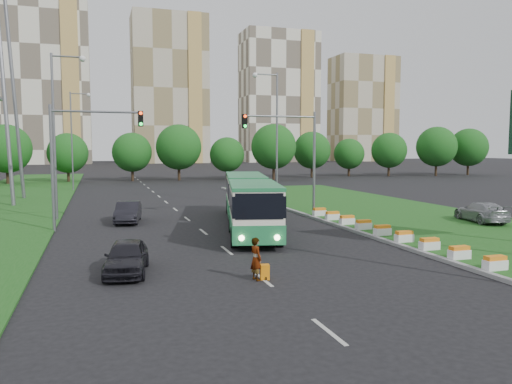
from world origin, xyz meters
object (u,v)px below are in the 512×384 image
object	(u,v)px
traffic_mast_left	(79,147)
car_left_near	(127,257)
car_left_far	(128,212)
car_median	(481,212)
traffic_mast_median	(294,147)
shopping_trolley	(265,272)
articulated_bus	(246,201)
pedestrian	(256,259)

from	to	relation	value
traffic_mast_left	car_left_near	bearing A→B (deg)	-79.95
car_left_near	car_left_far	size ratio (longest dim) A/B	0.93
traffic_mast_left	car_median	size ratio (longest dim) A/B	1.68
traffic_mast_median	shopping_trolley	distance (m)	18.46
traffic_mast_median	car_median	xyz separation A→B (m)	(11.40, -6.60, -4.51)
traffic_mast_left	car_left_near	size ratio (longest dim) A/B	1.91
car_left_far	car_median	bearing A→B (deg)	-10.14
articulated_bus	pedestrian	size ratio (longest dim) A/B	10.02
shopping_trolley	articulated_bus	bearing A→B (deg)	87.42
articulated_bus	shopping_trolley	xyz separation A→B (m)	(-3.12, -13.27, -1.45)
traffic_mast_median	traffic_mast_left	size ratio (longest dim) A/B	1.00
car_median	pedestrian	distance (m)	21.63
shopping_trolley	car_median	bearing A→B (deg)	36.82
car_left_far	shopping_trolley	bearing A→B (deg)	-67.07
traffic_mast_median	shopping_trolley	size ratio (longest dim) A/B	12.99
car_left_far	car_median	world-z (taller)	car_median
car_left_near	pedestrian	world-z (taller)	pedestrian
shopping_trolley	car_left_far	bearing A→B (deg)	114.62
car_left_near	car_median	bearing A→B (deg)	24.12
articulated_bus	car_median	bearing A→B (deg)	-0.38
pedestrian	car_left_far	bearing A→B (deg)	-1.42
traffic_mast_median	shopping_trolley	xyz separation A→B (m)	(-7.72, -16.00, -5.04)
traffic_mast_left	shopping_trolley	size ratio (longest dim) A/B	12.99
pedestrian	traffic_mast_left	bearing A→B (deg)	11.00
traffic_mast_median	articulated_bus	xyz separation A→B (m)	(-4.60, -2.73, -3.59)
articulated_bus	car_left_near	size ratio (longest dim) A/B	4.16
car_left_near	car_left_far	distance (m)	14.85
articulated_bus	traffic_mast_left	bearing A→B (deg)	-176.06
traffic_mast_left	shopping_trolley	bearing A→B (deg)	-63.61
car_median	shopping_trolley	xyz separation A→B (m)	(-19.12, -9.40, -0.54)
car_median	pedestrian	size ratio (longest dim) A/B	2.74
pedestrian	shopping_trolley	xyz separation A→B (m)	(0.37, -0.01, -0.56)
articulated_bus	pedestrian	xyz separation A→B (m)	(-3.49, -13.26, -0.89)
car_left_near	car_left_far	xyz separation A→B (m)	(0.90, 14.82, 0.03)
traffic_mast_left	car_left_far	distance (m)	6.09
car_left_near	pedestrian	bearing A→B (deg)	-20.03
car_left_far	shopping_trolley	xyz separation A→B (m)	(4.36, -17.52, -0.43)
car_left_near	shopping_trolley	bearing A→B (deg)	-18.42
car_left_far	car_left_near	bearing A→B (deg)	-84.53
traffic_mast_left	shopping_trolley	world-z (taller)	traffic_mast_left
traffic_mast_left	car_left_near	xyz separation A→B (m)	(2.18, -12.29, -4.64)
car_left_far	pedestrian	world-z (taller)	pedestrian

